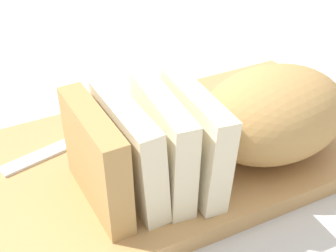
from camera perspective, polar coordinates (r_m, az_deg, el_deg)
The scene contains 6 objects.
ground_plane at distance 0.55m, azimuth -0.00°, elevation -4.20°, with size 3.00×3.00×0.00m, color beige.
cutting_board at distance 0.55m, azimuth -0.00°, elevation -3.43°, with size 0.47×0.25×0.02m, color tan.
bread_loaf at distance 0.50m, azimuth 7.05°, elevation 0.08°, with size 0.28×0.12×0.10m.
bread_knife at distance 0.61m, azimuth -2.29°, elevation 2.57°, with size 0.24×0.09×0.02m.
crumb_near_knife at distance 0.59m, azimuth 2.72°, elevation 1.06°, with size 0.01×0.01×0.01m, color #A8753D.
crumb_near_loaf at distance 0.58m, azimuth 0.00°, elevation 0.19°, with size 0.01×0.01×0.01m, color #A8753D.
Camera 1 is at (0.19, 0.40, 0.34)m, focal length 53.85 mm.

